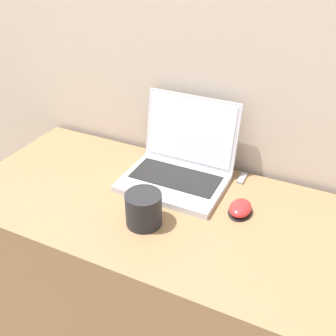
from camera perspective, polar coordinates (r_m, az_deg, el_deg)
The scene contains 6 objects.
wall_back at distance 1.24m, azimuth 4.61°, elevation 23.01°, with size 7.00×0.04×2.50m.
desk at distance 1.43m, azimuth -1.93°, elevation -16.89°, with size 1.17×0.56×0.74m.
laptop at distance 1.25m, azimuth 1.75°, elevation 0.73°, with size 0.31×0.28×0.24m.
drink_cup at distance 1.07m, azimuth -3.55°, elevation -5.88°, with size 0.10×0.10×0.10m.
computer_mouse at distance 1.14m, azimuth 10.46°, elevation -5.83°, with size 0.07×0.09×0.03m.
usb_stick at distance 1.29m, azimuth 10.70°, elevation -1.48°, with size 0.02×0.06×0.01m.
Camera 1 is at (0.44, -0.54, 1.45)m, focal length 42.00 mm.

